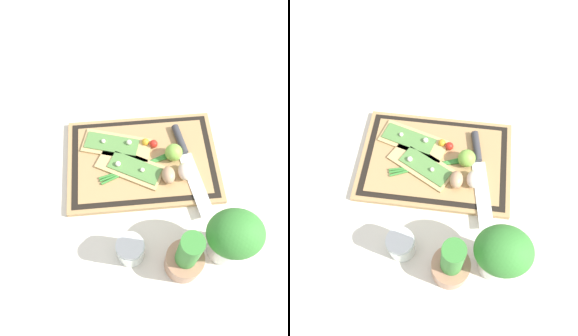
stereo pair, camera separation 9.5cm
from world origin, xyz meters
TOP-DOWN VIEW (x-y plane):
  - ground_plane at (0.00, 0.00)m, footprint 6.00×6.00m
  - cutting_board at (0.00, 0.00)m, footprint 0.45×0.31m
  - pizza_slice_near at (0.08, -0.05)m, footprint 0.22×0.14m
  - pizza_slice_far at (0.04, 0.03)m, footprint 0.21×0.17m
  - knife at (-0.13, -0.00)m, footprint 0.08×0.31m
  - egg_brown at (-0.07, 0.07)m, footprint 0.04×0.05m
  - egg_pink at (-0.12, 0.06)m, footprint 0.04×0.05m
  - lime at (-0.09, 0.00)m, footprint 0.05×0.05m
  - cherry_tomato_red at (-0.04, -0.04)m, footprint 0.03×0.03m
  - cherry_tomato_yellow at (-0.01, -0.05)m, footprint 0.02×0.02m
  - scallion_bunch at (0.01, 0.02)m, footprint 0.25×0.10m
  - herb_pot at (-0.08, 0.31)m, footprint 0.10×0.10m
  - sauce_jar at (0.06, 0.27)m, footprint 0.07×0.07m
  - herb_glass at (-0.19, 0.28)m, footprint 0.14×0.12m

SIDE VIEW (x-z plane):
  - ground_plane at x=0.00m, z-range 0.00..0.00m
  - cutting_board at x=0.00m, z-range 0.00..0.02m
  - scallion_bunch at x=0.01m, z-range 0.02..0.03m
  - pizza_slice_near at x=0.08m, z-range 0.01..0.04m
  - pizza_slice_far at x=0.04m, z-range 0.01..0.04m
  - knife at x=-0.13m, z-range 0.02..0.04m
  - cherry_tomato_yellow at x=-0.01m, z-range 0.02..0.04m
  - cherry_tomato_red at x=-0.04m, z-range 0.02..0.05m
  - sauce_jar at x=0.06m, z-range -0.01..0.08m
  - egg_brown at x=-0.07m, z-range 0.02..0.06m
  - egg_pink at x=-0.12m, z-range 0.02..0.06m
  - lime at x=-0.09m, z-range 0.02..0.07m
  - herb_pot at x=-0.08m, z-range -0.03..0.19m
  - herb_glass at x=-0.19m, z-range 0.02..0.22m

